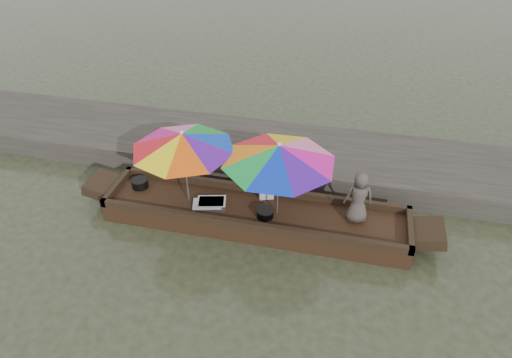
% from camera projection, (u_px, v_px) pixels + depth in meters
% --- Properties ---
extents(water, '(80.00, 80.00, 0.00)m').
position_uv_depth(water, '(255.00, 223.00, 8.93)').
color(water, '#2C321F').
rests_on(water, ground).
extents(dock, '(22.00, 2.20, 0.50)m').
position_uv_depth(dock, '(277.00, 154.00, 10.52)').
color(dock, '#2D2B26').
rests_on(dock, ground).
extents(boat_hull, '(5.82, 1.20, 0.35)m').
position_uv_depth(boat_hull, '(255.00, 216.00, 8.83)').
color(boat_hull, black).
rests_on(boat_hull, water).
extents(cooking_pot, '(0.33, 0.33, 0.17)m').
position_uv_depth(cooking_pot, '(140.00, 183.00, 9.27)').
color(cooking_pot, black).
rests_on(cooking_pot, boat_hull).
extents(tray_crayfish, '(0.62, 0.50, 0.09)m').
position_uv_depth(tray_crayfish, '(211.00, 203.00, 8.82)').
color(tray_crayfish, silver).
rests_on(tray_crayfish, boat_hull).
extents(tray_scallop, '(0.63, 0.51, 0.06)m').
position_uv_depth(tray_scallop, '(207.00, 205.00, 8.79)').
color(tray_scallop, silver).
rests_on(tray_scallop, boat_hull).
extents(charcoal_grill, '(0.32, 0.32, 0.15)m').
position_uv_depth(charcoal_grill, '(265.00, 213.00, 8.52)').
color(charcoal_grill, black).
rests_on(charcoal_grill, boat_hull).
extents(supply_bag, '(0.34, 0.30, 0.26)m').
position_uv_depth(supply_bag, '(266.00, 191.00, 8.98)').
color(supply_bag, silver).
rests_on(supply_bag, boat_hull).
extents(vendor, '(0.57, 0.42, 1.05)m').
position_uv_depth(vendor, '(359.00, 197.00, 8.18)').
color(vendor, '#4A403D').
rests_on(vendor, boat_hull).
extents(umbrella_bow, '(2.01, 2.01, 1.55)m').
position_uv_depth(umbrella_bow, '(185.00, 167.00, 8.52)').
color(umbrella_bow, blue).
rests_on(umbrella_bow, boat_hull).
extents(umbrella_stern, '(2.65, 2.65, 1.55)m').
position_uv_depth(umbrella_stern, '(278.00, 180.00, 8.19)').
color(umbrella_stern, '#E514A1').
rests_on(umbrella_stern, boat_hull).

